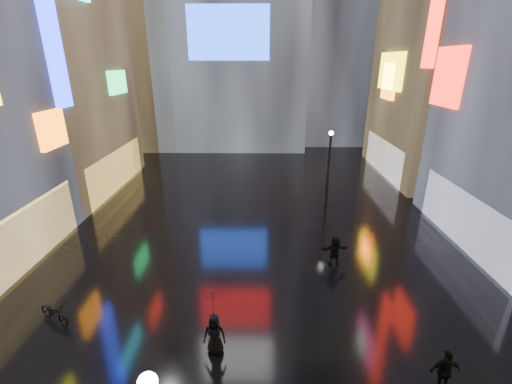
{
  "coord_description": "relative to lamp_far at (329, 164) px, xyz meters",
  "views": [
    {
      "loc": [
        0.15,
        0.47,
        9.41
      ],
      "look_at": [
        0.0,
        12.0,
        5.0
      ],
      "focal_mm": 24.0,
      "sensor_mm": 36.0,
      "label": 1
    }
  ],
  "objects": [
    {
      "name": "ground",
      "position": [
        -4.77,
        -2.67,
        -2.94
      ],
      "size": [
        140.0,
        140.0,
        0.0
      ],
      "primitive_type": "plane",
      "color": "black",
      "rests_on": "ground"
    },
    {
      "name": "building_left_far",
      "position": [
        -20.75,
        3.34,
        8.04
      ],
      "size": [
        10.28,
        12.0,
        22.0
      ],
      "color": "black",
      "rests_on": "ground"
    },
    {
      "name": "tower_flank_left",
      "position": [
        -18.77,
        19.33,
        10.06
      ],
      "size": [
        10.0,
        10.0,
        26.0
      ],
      "primitive_type": "cube",
      "color": "black",
      "rests_on": "ground"
    },
    {
      "name": "lamp_far",
      "position": [
        0.0,
        0.0,
        0.0
      ],
      "size": [
        0.3,
        0.3,
        5.2
      ],
      "color": "black",
      "rests_on": "ground"
    },
    {
      "name": "pedestrian_3",
      "position": [
        0.94,
        -14.5,
        -2.18
      ],
      "size": [
        0.9,
        0.38,
        1.53
      ],
      "primitive_type": "imported",
      "rotation": [
        0.0,
        0.0,
        3.15
      ],
      "color": "black",
      "rests_on": "ground"
    },
    {
      "name": "pedestrian_4",
      "position": [
        -6.14,
        -13.13,
        -2.17
      ],
      "size": [
        0.77,
        0.51,
        1.55
      ],
      "primitive_type": "imported",
      "rotation": [
        0.0,
        0.0,
        -0.02
      ],
      "color": "black",
      "rests_on": "ground"
    },
    {
      "name": "pedestrian_5",
      "position": [
        -0.96,
        -7.56,
        -2.17
      ],
      "size": [
        1.48,
        0.64,
        1.54
      ],
      "primitive_type": "imported",
      "rotation": [
        0.0,
        0.0,
        3.28
      ],
      "color": "black",
      "rests_on": "ground"
    },
    {
      "name": "umbrella_2",
      "position": [
        -6.14,
        -13.13,
        -0.93
      ],
      "size": [
        1.09,
        1.11,
        0.94
      ],
      "primitive_type": "imported",
      "rotation": [
        0.0,
        0.0,
        6.22
      ],
      "color": "black",
      "rests_on": "pedestrian_4"
    },
    {
      "name": "bicycle",
      "position": [
        -12.52,
        -11.69,
        -2.53
      ],
      "size": [
        1.65,
        1.2,
        0.83
      ],
      "primitive_type": "imported",
      "rotation": [
        0.0,
        0.0,
        1.1
      ],
      "color": "black",
      "rests_on": "ground"
    }
  ]
}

